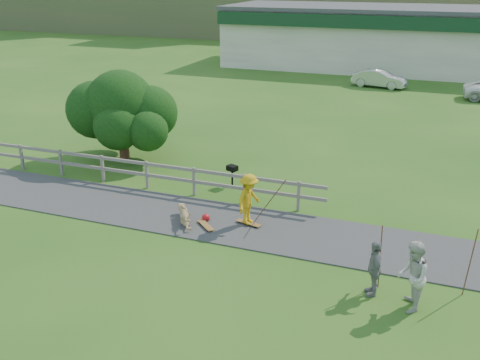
{
  "coord_description": "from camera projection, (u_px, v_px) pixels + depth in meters",
  "views": [
    {
      "loc": [
        6.06,
        -13.41,
        7.85
      ],
      "look_at": [
        0.31,
        2.0,
        1.4
      ],
      "focal_mm": 40.0,
      "sensor_mm": 36.0,
      "label": 1
    }
  ],
  "objects": [
    {
      "name": "helmet",
      "position": [
        206.0,
        218.0,
        17.91
      ],
      "size": [
        0.27,
        0.27,
        0.27
      ],
      "primitive_type": "sphere",
      "color": "#AF1419",
      "rests_on": "ground"
    },
    {
      "name": "skater_rider",
      "position": [
        249.0,
        202.0,
        17.36
      ],
      "size": [
        0.85,
        1.21,
        1.71
      ],
      "primitive_type": "imported",
      "rotation": [
        0.0,
        0.0,
        1.36
      ],
      "color": "gold",
      "rests_on": "ground"
    },
    {
      "name": "car_silver",
      "position": [
        379.0,
        78.0,
        38.47
      ],
      "size": [
        3.99,
        1.94,
        1.26
      ],
      "primitive_type": "imported",
      "rotation": [
        0.0,
        0.0,
        1.41
      ],
      "color": "silver",
      "rests_on": "ground"
    },
    {
      "name": "pole_spec_left",
      "position": [
        380.0,
        257.0,
        13.92
      ],
      "size": [
        0.03,
        0.03,
        1.82
      ],
      "primitive_type": "cylinder",
      "color": "brown",
      "rests_on": "ground"
    },
    {
      "name": "strip_mall",
      "position": [
        419.0,
        38.0,
        44.76
      ],
      "size": [
        32.5,
        10.75,
        5.1
      ],
      "color": "beige",
      "rests_on": "ground"
    },
    {
      "name": "ground",
      "position": [
        208.0,
        243.0,
        16.54
      ],
      "size": [
        260.0,
        260.0,
        0.0
      ],
      "primitive_type": "plane",
      "color": "#265518",
      "rests_on": "ground"
    },
    {
      "name": "tree",
      "position": [
        122.0,
        121.0,
        23.43
      ],
      "size": [
        4.83,
        4.83,
        3.4
      ],
      "primitive_type": null,
      "color": "black",
      "rests_on": "ground"
    },
    {
      "name": "spectator_b",
      "position": [
        374.0,
        268.0,
        13.67
      ],
      "size": [
        0.62,
        0.96,
        1.53
      ],
      "primitive_type": "imported",
      "rotation": [
        0.0,
        0.0,
        5.01
      ],
      "color": "gray",
      "rests_on": "ground"
    },
    {
      "name": "spectator_a",
      "position": [
        412.0,
        277.0,
        13.0
      ],
      "size": [
        0.78,
        0.96,
        1.84
      ],
      "primitive_type": "imported",
      "rotation": [
        0.0,
        0.0,
        4.81
      ],
      "color": "#BBBBB7",
      "rests_on": "ground"
    },
    {
      "name": "bbq",
      "position": [
        232.0,
        176.0,
        20.78
      ],
      "size": [
        0.47,
        0.42,
        0.85
      ],
      "primitive_type": null,
      "rotation": [
        0.0,
        0.0,
        -0.36
      ],
      "color": "black",
      "rests_on": "ground"
    },
    {
      "name": "fence",
      "position": [
        133.0,
        169.0,
        20.66
      ],
      "size": [
        15.05,
        0.1,
        1.1
      ],
      "color": "slate",
      "rests_on": "ground"
    },
    {
      "name": "longboard_rider",
      "position": [
        249.0,
        224.0,
        17.65
      ],
      "size": [
        0.91,
        0.42,
        0.1
      ],
      "primitive_type": null,
      "rotation": [
        0.0,
        0.0,
        -0.23
      ],
      "color": "brown",
      "rests_on": "ground"
    },
    {
      "name": "pole_rider",
      "position": [
        270.0,
        197.0,
        17.47
      ],
      "size": [
        0.03,
        0.03,
        1.94
      ],
      "primitive_type": "cylinder",
      "color": "brown",
      "rests_on": "ground"
    },
    {
      "name": "longboard_fallen",
      "position": [
        206.0,
        227.0,
        17.49
      ],
      "size": [
        0.82,
        0.77,
        0.1
      ],
      "primitive_type": null,
      "rotation": [
        0.0,
        0.0,
        -0.73
      ],
      "color": "brown",
      "rests_on": "ground"
    },
    {
      "name": "path",
      "position": [
        226.0,
        222.0,
        17.84
      ],
      "size": [
        34.0,
        3.0,
        0.04
      ],
      "primitive_type": "cube",
      "color": "#353538",
      "rests_on": "ground"
    },
    {
      "name": "skater_fallen",
      "position": [
        185.0,
        215.0,
        17.75
      ],
      "size": [
        1.53,
        1.19,
        0.58
      ],
      "primitive_type": "imported",
      "rotation": [
        0.0,
        0.0,
        0.58
      ],
      "color": "tan",
      "rests_on": "ground"
    },
    {
      "name": "pole_spec_right",
      "position": [
        470.0,
        263.0,
        13.53
      ],
      "size": [
        0.03,
        0.03,
        1.92
      ],
      "primitive_type": "cylinder",
      "color": "brown",
      "rests_on": "ground"
    }
  ]
}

